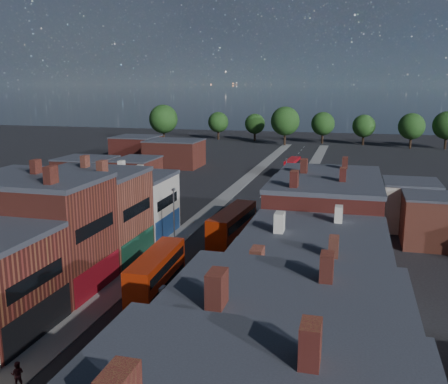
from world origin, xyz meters
The scene contains 13 objects.
pavement_west centered at (-6.50, 50.00, 0.06)m, with size 3.00×200.00×0.12m, color gray.
pavement_east centered at (6.50, 50.00, 0.06)m, with size 3.00×200.00×0.12m, color gray.
terrace_east centered at (14.00, 0.00, 6.44)m, with size 12.00×80.00×12.89m, color maroon.
lamp_post_1 centered at (5.20, 0.00, 4.70)m, with size 0.25×0.70×8.12m.
lamp_post_2 centered at (-5.20, 30.00, 4.70)m, with size 0.25×0.70×8.12m.
lamp_post_3 centered at (5.20, 60.00, 4.70)m, with size 0.25×0.70×8.12m.
bus_0 centered at (-1.50, 14.92, 2.59)m, with size 3.18×11.21×4.80m.
bus_1 centered at (2.11, 31.93, 2.85)m, with size 3.90×12.43×5.28m.
bus_2 centered at (3.10, 86.43, 2.26)m, with size 2.88×9.81×4.19m.
car_2 centered at (-1.20, 48.39, 0.65)m, with size 2.14×4.65×1.29m, color black.
car_3 centered at (1.20, 45.92, 0.53)m, with size 1.48×3.64×1.06m, color #BDBDBD.
ped_1 centered at (-5.30, -1.58, 1.08)m, with size 0.93×0.51×1.92m, color #421A1C.
ped_3 centered at (7.36, 5.88, 0.96)m, with size 0.99×0.45×1.68m, color #4F4A43.
Camera 1 is at (16.88, -28.51, 21.08)m, focal length 40.00 mm.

